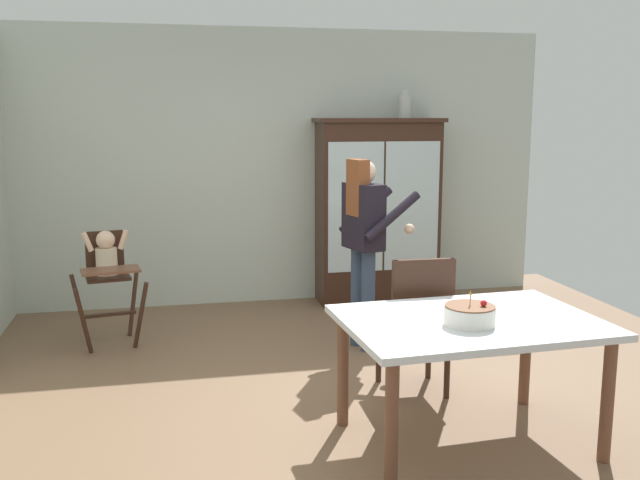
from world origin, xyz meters
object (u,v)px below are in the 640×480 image
object	(u,v)px
high_chair_with_toddler	(107,267)
birthday_cake	(470,315)
china_cabinet	(378,211)
dining_table	(470,334)
ceramic_vase	(405,106)
dining_chair_far_side	(418,316)
adult_person	(364,230)

from	to	relation	value
high_chair_with_toddler	birthday_cake	distance (m)	3.18
china_cabinet	dining_table	world-z (taller)	china_cabinet
birthday_cake	china_cabinet	bearing A→B (deg)	81.98
ceramic_vase	dining_table	xyz separation A→B (m)	(-0.67, -3.17, -1.31)
high_chair_with_toddler	dining_chair_far_side	world-z (taller)	dining_chair_far_side
adult_person	china_cabinet	bearing A→B (deg)	-35.54
dining_table	dining_chair_far_side	bearing A→B (deg)	93.62
china_cabinet	dining_chair_far_side	world-z (taller)	china_cabinet
ceramic_vase	adult_person	xyz separation A→B (m)	(-0.80, -1.41, -0.99)
high_chair_with_toddler	dining_table	bearing A→B (deg)	-56.71
china_cabinet	adult_person	xyz separation A→B (m)	(-0.54, -1.41, 0.04)
birthday_cake	dining_chair_far_side	world-z (taller)	dining_chair_far_side
dining_table	dining_chair_far_side	xyz separation A→B (m)	(-0.05, 0.72, -0.09)
high_chair_with_toddler	china_cabinet	bearing A→B (deg)	9.19
dining_table	birthday_cake	distance (m)	0.18
high_chair_with_toddler	birthday_cake	xyz separation A→B (m)	(2.09, -2.39, 0.14)
high_chair_with_toddler	birthday_cake	size ratio (longest dim) A/B	3.39
adult_person	birthday_cake	size ratio (longest dim) A/B	5.47
birthday_cake	dining_chair_far_side	bearing A→B (deg)	89.68
adult_person	dining_table	size ratio (longest dim) A/B	1.04
china_cabinet	ceramic_vase	xyz separation A→B (m)	(0.26, 0.00, 1.03)
high_chair_with_toddler	adult_person	xyz separation A→B (m)	(2.02, -0.53, 0.31)
china_cabinet	dining_chair_far_side	distance (m)	2.52
adult_person	dining_table	distance (m)	1.79
high_chair_with_toddler	dining_table	distance (m)	3.14
adult_person	dining_table	xyz separation A→B (m)	(0.13, -1.76, -0.32)
birthday_cake	dining_chair_far_side	size ratio (longest dim) A/B	0.29
ceramic_vase	dining_table	distance (m)	3.50
ceramic_vase	birthday_cake	world-z (taller)	ceramic_vase
china_cabinet	dining_chair_far_side	size ratio (longest dim) A/B	1.91
high_chair_with_toddler	dining_chair_far_side	bearing A→B (deg)	-46.64
dining_table	high_chair_with_toddler	bearing A→B (deg)	133.13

